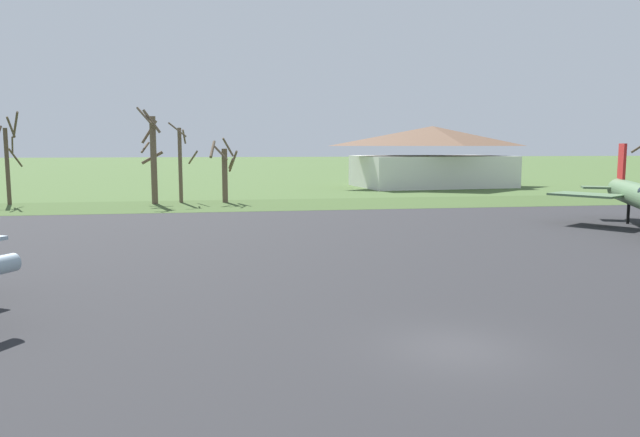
% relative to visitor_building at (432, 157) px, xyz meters
% --- Properties ---
extents(ground_plane, '(600.00, 600.00, 0.00)m').
position_rel_visitor_building_xyz_m(ground_plane, '(-23.62, -67.86, -4.35)').
color(ground_plane, '#425B2D').
extents(asphalt_apron, '(98.92, 47.28, 0.05)m').
position_rel_visitor_building_xyz_m(asphalt_apron, '(-23.62, -53.68, -4.32)').
color(asphalt_apron, '#28282B').
rests_on(asphalt_apron, ground).
extents(grass_verge_strip, '(158.92, 12.00, 0.06)m').
position_rel_visitor_building_xyz_m(grass_verge_strip, '(-23.62, -24.03, -4.32)').
color(grass_verge_strip, '#3B5227').
rests_on(grass_verge_strip, ground).
extents(bare_tree_far_left, '(2.28, 2.75, 9.36)m').
position_rel_visitor_building_xyz_m(bare_tree_far_left, '(-51.39, -19.58, 0.36)').
color(bare_tree_far_left, brown).
rests_on(bare_tree_far_left, ground).
extents(bare_tree_left_of_center, '(2.44, 2.96, 9.81)m').
position_rel_visitor_building_xyz_m(bare_tree_left_of_center, '(-37.20, -21.19, 0.58)').
color(bare_tree_left_of_center, brown).
rests_on(bare_tree_left_of_center, ground).
extents(bare_tree_center, '(2.95, 2.94, 8.34)m').
position_rel_visitor_building_xyz_m(bare_tree_center, '(-34.47, -20.13, -0.13)').
color(bare_tree_center, brown).
rests_on(bare_tree_center, ground).
extents(bare_tree_right_of_center, '(2.94, 2.62, 6.78)m').
position_rel_visitor_building_xyz_m(bare_tree_right_of_center, '(-30.06, -20.76, -0.90)').
color(bare_tree_right_of_center, brown).
rests_on(bare_tree_right_of_center, ground).
extents(visitor_building, '(23.59, 15.89, 8.77)m').
position_rel_visitor_building_xyz_m(visitor_building, '(0.00, 0.00, 0.00)').
color(visitor_building, silver).
rests_on(visitor_building, ground).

